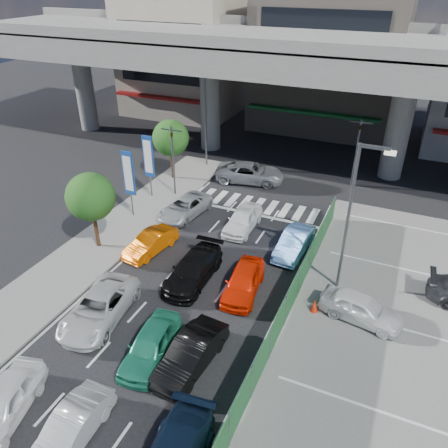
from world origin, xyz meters
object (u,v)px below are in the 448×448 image
at_px(taxi_teal_mid, 151,345).
at_px(traffic_cone, 314,306).
at_px(sedan_white_mid_left, 99,307).
at_px(crossing_wagon_silver, 250,173).
at_px(tree_near, 91,197).
at_px(street_lamp_left, 208,111).
at_px(hatch_black_mid_right, 191,354).
at_px(taxi_orange_right, 244,281).
at_px(street_lamp_right, 353,208).
at_px(signboard_far, 148,158).
at_px(wagon_silver_front_left, 185,207).
at_px(tree_far, 171,138).
at_px(taxi_orange_left, 151,243).
at_px(van_white_back_left, 3,403).
at_px(signboard_near, 129,175).
at_px(traffic_light_right, 359,137).
at_px(sedan_black_mid, 193,269).
at_px(sedan_white_front_mid, 243,219).
at_px(parked_sedan_white, 361,308).
at_px(hatch_white_back_mid, 70,429).
at_px(traffic_light_left, 172,145).
at_px(kei_truck_front_right, 294,243).

xyz_separation_m(taxi_teal_mid, traffic_cone, (5.77, 5.67, -0.28)).
xyz_separation_m(sedan_white_mid_left, crossing_wagon_silver, (0.96, 17.57, 0.05)).
bearing_deg(tree_near, street_lamp_left, 87.24).
distance_m(hatch_black_mid_right, taxi_orange_right, 5.44).
height_order(street_lamp_right, signboard_far, street_lamp_right).
xyz_separation_m(taxi_teal_mid, wagon_silver_front_left, (-4.64, 11.70, -0.07)).
xyz_separation_m(tree_far, taxi_orange_left, (4.01, -9.66, -2.77)).
height_order(sedan_white_mid_left, traffic_cone, sedan_white_mid_left).
bearing_deg(taxi_teal_mid, signboard_far, 114.56).
relative_size(street_lamp_right, taxi_teal_mid, 1.98).
distance_m(taxi_orange_left, taxi_orange_right, 6.53).
distance_m(van_white_back_left, wagon_silver_front_left, 16.44).
relative_size(signboard_near, tree_near, 0.98).
bearing_deg(taxi_orange_right, signboard_near, 148.95).
bearing_deg(hatch_black_mid_right, taxi_orange_right, 92.47).
bearing_deg(signboard_near, traffic_light_right, 40.91).
bearing_deg(taxi_teal_mid, street_lamp_left, 101.56).
relative_size(street_lamp_right, traffic_cone, 11.38).
relative_size(sedan_black_mid, sedan_white_front_mid, 1.17).
distance_m(tree_near, parked_sedan_white, 15.73).
relative_size(street_lamp_left, parked_sedan_white, 2.03).
bearing_deg(taxi_orange_right, taxi_orange_left, 161.94).
bearing_deg(taxi_teal_mid, sedan_white_mid_left, 155.90).
distance_m(street_lamp_left, sedan_white_mid_left, 19.80).
xyz_separation_m(taxi_orange_right, sedan_white_front_mid, (-2.42, 5.94, 0.00)).
distance_m(sedan_white_mid_left, wagon_silver_front_left, 10.70).
bearing_deg(tree_far, taxi_orange_right, -46.41).
bearing_deg(tree_near, sedan_white_front_mid, 37.39).
bearing_deg(taxi_orange_right, hatch_white_back_mid, -110.66).
xyz_separation_m(traffic_light_left, signboard_far, (-1.40, -1.01, -0.87)).
height_order(traffic_light_right, sedan_white_front_mid, traffic_light_right).
relative_size(street_lamp_right, parked_sedan_white, 2.03).
bearing_deg(wagon_silver_front_left, parked_sedan_white, -16.96).
distance_m(van_white_back_left, hatch_white_back_mid, 2.96).
distance_m(van_white_back_left, sedan_white_front_mid, 16.62).
xyz_separation_m(sedan_white_mid_left, kei_truck_front_right, (6.91, 9.28, -0.03)).
relative_size(signboard_far, sedan_white_mid_left, 0.95).
bearing_deg(taxi_orange_left, traffic_cone, 2.09).
distance_m(taxi_orange_right, kei_truck_front_right, 4.84).
distance_m(sedan_black_mid, sedan_white_front_mid, 6.08).
bearing_deg(taxi_orange_left, tree_far, 121.96).
bearing_deg(crossing_wagon_silver, street_lamp_left, 59.02).
height_order(signboard_far, hatch_black_mid_right, signboard_far).
height_order(hatch_white_back_mid, taxi_orange_left, hatch_white_back_mid).
bearing_deg(hatch_black_mid_right, street_lamp_right, 63.49).
bearing_deg(sedan_white_mid_left, sedan_white_front_mid, 65.70).
bearing_deg(van_white_back_left, traffic_light_right, 57.74).
distance_m(hatch_white_back_mid, kei_truck_front_right, 15.33).
distance_m(traffic_light_left, signboard_near, 4.22).
height_order(signboard_far, parked_sedan_white, signboard_far).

